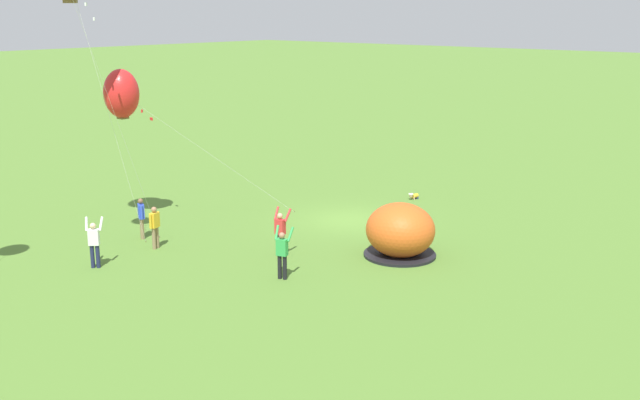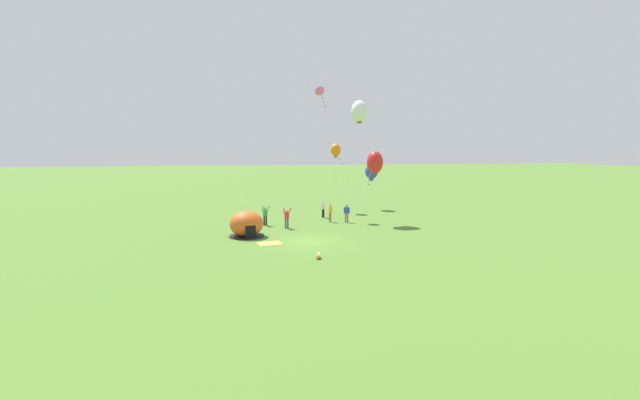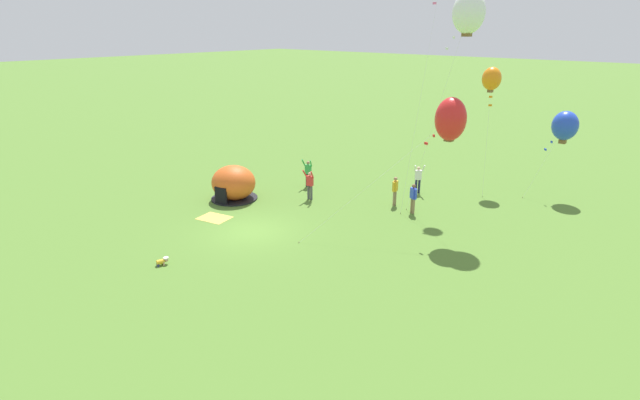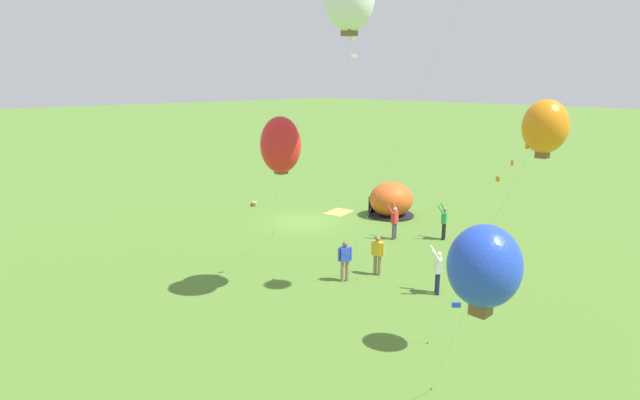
# 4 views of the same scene
# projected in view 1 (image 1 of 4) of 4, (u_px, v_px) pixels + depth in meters

# --- Properties ---
(ground_plane) EXTENTS (300.00, 300.00, 0.00)m
(ground_plane) POSITION_uv_depth(u_px,v_px,m) (350.00, 220.00, 33.94)
(ground_plane) COLOR #517A2D
(popup_tent) EXTENTS (2.81, 2.81, 2.10)m
(popup_tent) POSITION_uv_depth(u_px,v_px,m) (400.00, 231.00, 28.78)
(popup_tent) COLOR #D8591E
(popup_tent) RESTS_ON ground
(picnic_blanket) EXTENTS (1.94, 1.63, 0.01)m
(picnic_blanket) POSITION_uv_depth(u_px,v_px,m) (405.00, 232.00, 32.13)
(picnic_blanket) COLOR gold
(picnic_blanket) RESTS_ON ground
(toddler_crawling) EXTENTS (0.34, 0.55, 0.32)m
(toddler_crawling) POSITION_uv_depth(u_px,v_px,m) (413.00, 196.00, 37.62)
(toddler_crawling) COLOR gold
(toddler_crawling) RESTS_ON ground
(person_arms_raised) EXTENTS (0.70, 0.59, 1.89)m
(person_arms_raised) POSITION_uv_depth(u_px,v_px,m) (282.00, 252.00, 26.29)
(person_arms_raised) COLOR black
(person_arms_raised) RESTS_ON ground
(person_center_field) EXTENTS (0.52, 0.40, 1.72)m
(person_center_field) POSITION_uv_depth(u_px,v_px,m) (141.00, 216.00, 30.98)
(person_center_field) COLOR #8C7251
(person_center_field) RESTS_ON ground
(person_far_back) EXTENTS (0.33, 0.57, 1.72)m
(person_far_back) POSITION_uv_depth(u_px,v_px,m) (155.00, 225.00, 29.68)
(person_far_back) COLOR #8C7251
(person_far_back) RESTS_ON ground
(person_watching_sky) EXTENTS (0.71, 0.69, 1.89)m
(person_watching_sky) POSITION_uv_depth(u_px,v_px,m) (94.00, 242.00, 27.45)
(person_watching_sky) COLOR #1E2347
(person_watching_sky) RESTS_ON ground
(person_flying_kite) EXTENTS (0.67, 0.52, 1.89)m
(person_flying_kite) POSITION_uv_depth(u_px,v_px,m) (280.00, 231.00, 28.77)
(person_flying_kite) COLOR #4C4C51
(person_flying_kite) RESTS_ON ground
(kite_red) EXTENTS (5.20, 6.89, 6.83)m
(kite_red) POSITION_uv_depth(u_px,v_px,m) (121.00, 94.00, 32.10)
(kite_red) COLOR silver
(kite_red) RESTS_ON ground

